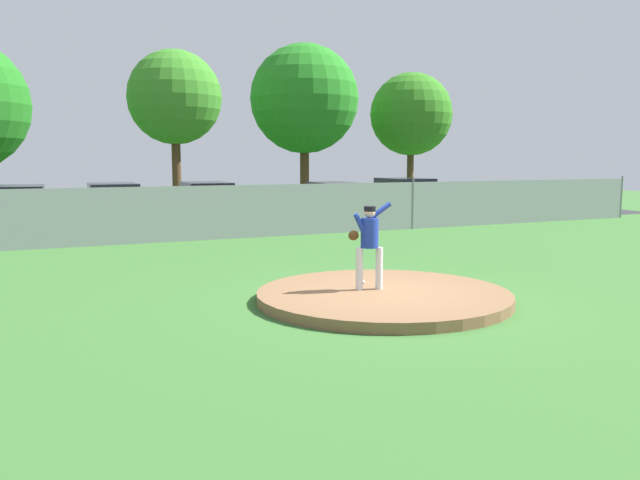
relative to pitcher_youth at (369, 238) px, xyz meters
name	(u,v)px	position (x,y,z in m)	size (l,w,h in m)	color
ground_plane	(266,256)	(0.17, 5.76, -1.12)	(80.00, 80.00, 0.00)	#386B2D
asphalt_strip	(188,226)	(0.17, 14.26, -1.12)	(44.00, 7.00, 0.01)	#2B2B2D
pitchers_mound	(383,296)	(0.17, -0.24, -1.03)	(4.54, 4.54, 0.19)	brown
pitcher_youth	(369,238)	(0.00, 0.00, 0.00)	(0.82, 0.32, 1.59)	silver
baseball	(363,282)	(0.17, 0.50, -0.90)	(0.07, 0.07, 0.07)	white
chainlink_fence	(222,212)	(0.17, 9.76, -0.26)	(36.28, 0.07, 1.82)	gray
parked_car_silver	(114,208)	(-2.60, 13.84, -0.32)	(1.97, 4.23, 1.70)	#B7BABF
parked_car_charcoal	(19,210)	(-5.66, 14.42, -0.33)	(2.07, 4.84, 1.65)	#232328
parked_car_champagne	(335,201)	(6.50, 14.33, -0.35)	(2.11, 4.89, 1.58)	tan
parked_car_navy	(404,198)	(10.02, 14.38, -0.29)	(2.08, 4.78, 1.71)	#161E4C
parked_car_burgundy	(207,204)	(0.93, 14.31, -0.31)	(2.12, 4.87, 1.67)	maroon
traffic_cone_orange	(240,213)	(2.82, 16.01, -0.86)	(0.40, 0.40, 0.55)	orange
tree_bushy_near	(175,98)	(1.33, 21.10, 4.34)	(4.47, 4.47, 7.73)	#4C331E
tree_broad_left	(304,99)	(8.46, 21.92, 4.63)	(5.80, 5.80, 8.67)	#4C331E
tree_tall_centre	(411,115)	(14.73, 21.12, 3.96)	(4.65, 4.65, 7.42)	#4C331E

